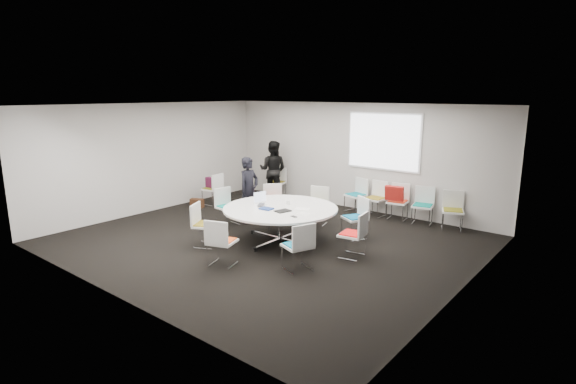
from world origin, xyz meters
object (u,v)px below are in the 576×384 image
Objects in this scene: conference_table at (280,215)px; maroon_bag at (212,183)px; chair_back_c at (397,209)px; chair_ring_h at (298,255)px; chair_ring_a at (353,243)px; person_back at (273,170)px; brown_bag at (197,203)px; chair_spare_left at (213,195)px; chair_back_e at (452,218)px; person_main at (249,190)px; chair_back_d at (422,213)px; cup at (288,202)px; chair_ring_c at (317,213)px; chair_back_a at (356,202)px; chair_ring_f at (205,233)px; chair_ring_e at (228,214)px; chair_back_b at (375,205)px; chair_person_back at (277,188)px; chair_ring_g at (222,251)px; chair_ring_b at (355,226)px; laptop at (263,205)px; chair_ring_d at (274,210)px.

conference_table is 5.93× the size of maroon_bag.
chair_ring_h is at bearing 82.86° from chair_back_c.
chair_ring_a is 5.15m from person_back.
chair_spare_left is at bearing 78.64° from brown_bag.
chair_back_e is 4.72m from person_main.
cup is (-1.86, -2.76, 0.50)m from chair_back_d.
person_back is at bearing -43.31° from chair_ring_c.
chair_back_d is 0.71m from chair_back_e.
chair_back_d and chair_spare_left have the same top height.
person_main is at bearing 24.53° from chair_back_d.
chair_back_a is 1.17m from chair_back_c.
chair_ring_f is 5.10m from chair_back_d.
chair_ring_c is 2.09m from chair_ring_e.
chair_back_a is (1.00, 4.25, 0.00)m from chair_ring_f.
person_main is at bearing 74.68° from chair_back_a.
chair_back_b is 4.45m from chair_spare_left.
cup is at bearing 122.20° from chair_person_back.
chair_person_back is at bearing 16.87° from chair_back_a.
chair_back_a is at bearing 88.84° from cup.
chair_ring_e is 1.00× the size of chair_person_back.
chair_back_b is (0.54, 4.73, 0.00)m from chair_ring_g.
chair_ring_b reaches higher than laptop.
laptop is at bearing 43.27° from chair_back_d.
chair_ring_g is 0.56× the size of person_main.
chair_ring_a is 1.00× the size of chair_back_b.
laptop is (-0.39, -3.17, 0.47)m from chair_back_a.
chair_person_back is 9.78× the size of cup.
chair_ring_b is 4.22m from chair_person_back.
chair_back_e is at bearing 16.80° from maroon_bag.
person_main reaches higher than conference_table.
chair_ring_e is 0.56× the size of person_main.
conference_table is 2.70× the size of chair_back_a.
conference_table is 4.04m from chair_person_back.
chair_ring_d is at bearing 157.14° from chair_ring_e.
chair_back_b reaches higher than brown_bag.
chair_back_d and chair_person_back have the same top height.
chair_ring_b is at bearing 51.04° from chair_ring_g.
chair_ring_a is 5.29m from maroon_bag.
chair_ring_g reaches higher than laptop.
chair_ring_b is 1.00× the size of chair_back_c.
chair_back_d is 1.00× the size of chair_spare_left.
chair_ring_b and chair_ring_f have the same top height.
person_back reaches higher than chair_ring_d.
chair_ring_h is (2.94, -1.13, 0.00)m from chair_ring_e.
chair_back_c and chair_back_e have the same top height.
maroon_bag is (-0.82, -1.79, 0.34)m from chair_person_back.
chair_back_b is 1.00× the size of chair_spare_left.
chair_back_e is (0.71, -0.01, 0.00)m from chair_back_d.
conference_table is 1.40× the size of person_back.
chair_ring_b is 1.00× the size of chair_person_back.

